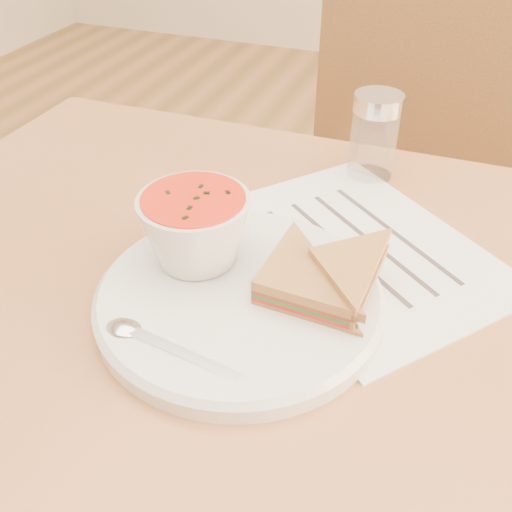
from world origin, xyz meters
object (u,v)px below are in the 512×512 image
at_px(soup_bowl, 196,232).
at_px(condiment_shaker, 374,136).
at_px(dining_table, 271,481).
at_px(plate, 239,299).
at_px(chair_far, 367,261).

xyz_separation_m(soup_bowl, condiment_shaker, (0.13, 0.28, 0.00)).
distance_m(dining_table, condiment_shaker, 0.51).
relative_size(plate, soup_bowl, 2.53).
distance_m(soup_bowl, condiment_shaker, 0.30).
xyz_separation_m(chair_far, condiment_shaker, (0.01, -0.19, 0.35)).
bearing_deg(soup_bowl, chair_far, 75.80).
distance_m(chair_far, soup_bowl, 0.60).
bearing_deg(plate, condiment_shaker, 77.61).
bearing_deg(dining_table, condiment_shaker, 80.79).
xyz_separation_m(plate, condiment_shaker, (0.07, 0.31, 0.05)).
height_order(chair_far, plate, chair_far).
xyz_separation_m(chair_far, soup_bowl, (-0.12, -0.47, 0.35)).
bearing_deg(chair_far, plate, 91.97).
relative_size(chair_far, plate, 3.20).
bearing_deg(plate, dining_table, 60.40).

